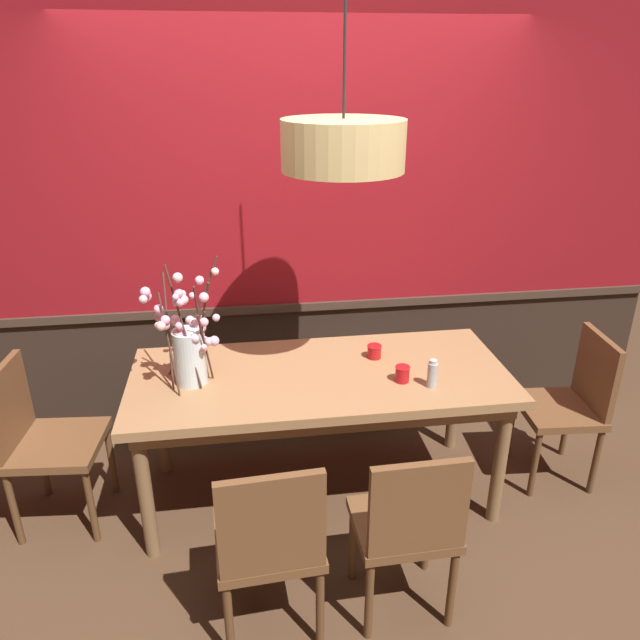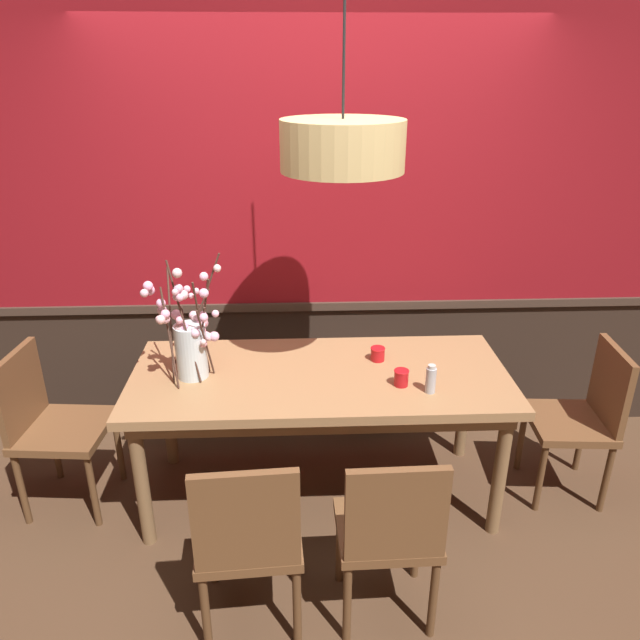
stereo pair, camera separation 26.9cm
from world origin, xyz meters
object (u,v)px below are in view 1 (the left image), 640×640
vase_with_blossoms (189,347)px  chair_far_side_right (352,346)px  pendant_lamp (343,145)px  chair_near_side_right (408,525)px  chair_head_east_end (572,400)px  chair_near_side_left (269,539)px  candle_holder_nearer_edge (374,351)px  dining_table (320,387)px  chair_head_west_end (41,436)px  condiment_bottle (432,374)px  candle_holder_nearer_center (402,374)px  chair_far_side_left (260,347)px

vase_with_blossoms → chair_far_side_right: bearing=40.4°
vase_with_blossoms → pendant_lamp: pendant_lamp is taller
chair_near_side_right → chair_head_east_end: (1.19, 0.83, 0.00)m
vase_with_blossoms → chair_near_side_left: bearing=-69.0°
chair_far_side_right → candle_holder_nearer_edge: size_ratio=10.97×
chair_far_side_right → vase_with_blossoms: size_ratio=1.38×
dining_table → chair_near_side_right: size_ratio=2.22×
chair_near_side_right → chair_head_west_end: bearing=153.0°
chair_far_side_right → candle_holder_nearer_edge: (-0.02, -0.71, 0.31)m
dining_table → chair_head_east_end: chair_head_east_end is taller
dining_table → vase_with_blossoms: (-0.66, -0.00, 0.28)m
condiment_bottle → chair_head_west_end: bearing=173.4°
candle_holder_nearer_center → condiment_bottle: bearing=-29.0°
condiment_bottle → chair_head_east_end: bearing=12.0°
chair_near_side_right → candle_holder_nearer_center: bearing=78.0°
pendant_lamp → chair_near_side_left: bearing=-117.4°
chair_near_side_left → chair_near_side_right: bearing=0.8°
chair_head_west_end → candle_holder_nearer_center: 1.87m
dining_table → pendant_lamp: pendant_lamp is taller
chair_far_side_left → vase_with_blossoms: (-0.37, -0.87, 0.45)m
candle_holder_nearer_center → pendant_lamp: size_ratio=0.08×
chair_head_east_end → candle_holder_nearer_center: bearing=-173.4°
chair_near_side_right → chair_far_side_left: bearing=107.2°
chair_head_west_end → condiment_bottle: condiment_bottle is taller
condiment_bottle → pendant_lamp: (-0.43, 0.18, 1.08)m
chair_near_side_right → candle_holder_nearer_center: chair_near_side_right is taller
vase_with_blossoms → candle_holder_nearer_center: 1.08m
chair_far_side_left → vase_with_blossoms: size_ratio=1.47×
chair_head_east_end → chair_far_side_right: bearing=141.6°
candle_holder_nearer_center → condiment_bottle: size_ratio=0.57×
chair_near_side_left → chair_head_west_end: chair_head_west_end is taller
chair_head_west_end → pendant_lamp: size_ratio=0.87×
chair_near_side_right → chair_head_east_end: chair_head_east_end is taller
dining_table → candle_holder_nearer_edge: candle_holder_nearer_edge is taller
candle_holder_nearer_center → candle_holder_nearer_edge: (-0.08, 0.28, -0.00)m
chair_near_side_left → pendant_lamp: size_ratio=0.86×
chair_head_west_end → chair_far_side_right: bearing=25.2°
dining_table → candle_holder_nearer_edge: 0.37m
chair_near_side_right → chair_far_side_right: bearing=86.9°
chair_near_side_left → condiment_bottle: size_ratio=6.08×
chair_head_west_end → chair_head_east_end: bearing=-0.7°
pendant_lamp → candle_holder_nearer_edge: bearing=37.7°
chair_head_west_end → chair_near_side_right: chair_head_west_end is taller
chair_far_side_right → chair_far_side_left: bearing=178.3°
candle_holder_nearer_edge → pendant_lamp: pendant_lamp is taller
chair_head_east_end → vase_with_blossoms: size_ratio=1.41×
chair_far_side_right → candle_holder_nearer_center: chair_far_side_right is taller
dining_table → candle_holder_nearer_edge: size_ratio=24.42×
chair_head_east_end → vase_with_blossoms: bearing=179.4°
chair_head_east_end → candle_holder_nearer_center: chair_head_east_end is taller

